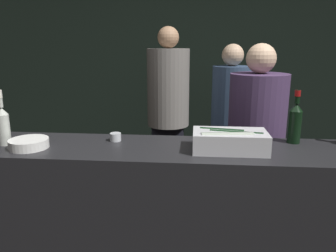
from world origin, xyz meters
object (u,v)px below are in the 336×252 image
(candle_votive, at_px, (115,137))
(person_blond_tee, at_px, (230,120))
(bowl_white, at_px, (29,143))
(ice_bin_with_bottles, at_px, (229,140))
(red_wine_bottle_burgundy, at_px, (295,121))
(person_in_hoodie, at_px, (255,146))
(person_grey_polo, at_px, (168,109))
(white_wine_bottle, at_px, (3,124))

(candle_votive, bearing_deg, person_blond_tee, 58.74)
(bowl_white, relative_size, person_blond_tee, 0.13)
(ice_bin_with_bottles, height_order, red_wine_bottle_burgundy, red_wine_bottle_burgundy)
(red_wine_bottle_burgundy, xyz_separation_m, person_blond_tee, (-0.25, 1.30, -0.29))
(person_in_hoodie, bearing_deg, red_wine_bottle_burgundy, 145.98)
(bowl_white, height_order, candle_votive, bowl_white)
(person_in_hoodie, relative_size, person_grey_polo, 0.91)
(white_wine_bottle, relative_size, person_in_hoodie, 0.19)
(bowl_white, relative_size, white_wine_bottle, 0.67)
(white_wine_bottle, relative_size, person_blond_tee, 0.20)
(bowl_white, xyz_separation_m, person_blond_tee, (1.28, 1.54, -0.19))
(bowl_white, bearing_deg, white_wine_bottle, 164.03)
(person_in_hoodie, bearing_deg, bowl_white, 64.81)
(person_blond_tee, bearing_deg, white_wine_bottle, 48.34)
(person_grey_polo, bearing_deg, person_blond_tee, 86.20)
(person_grey_polo, bearing_deg, ice_bin_with_bottles, 14.74)
(person_in_hoodie, bearing_deg, candle_votive, 66.87)
(ice_bin_with_bottles, xyz_separation_m, red_wine_bottle_burgundy, (0.40, 0.19, 0.07))
(white_wine_bottle, bearing_deg, person_blond_tee, 45.78)
(person_blond_tee, xyz_separation_m, person_grey_polo, (-0.62, 0.01, 0.09))
(white_wine_bottle, relative_size, person_grey_polo, 0.18)
(ice_bin_with_bottles, bearing_deg, person_in_hoodie, 67.71)
(bowl_white, height_order, person_in_hoodie, person_in_hoodie)
(person_in_hoodie, bearing_deg, person_grey_polo, -11.41)
(white_wine_bottle, height_order, person_blond_tee, person_blond_tee)
(person_in_hoodie, bearing_deg, white_wine_bottle, 60.73)
(white_wine_bottle, xyz_separation_m, red_wine_bottle_burgundy, (1.70, 0.19, 0.00))
(person_blond_tee, bearing_deg, ice_bin_with_bottles, 86.74)
(ice_bin_with_bottles, xyz_separation_m, white_wine_bottle, (-1.30, -0.00, 0.06))
(red_wine_bottle_burgundy, xyz_separation_m, person_grey_polo, (-0.87, 1.31, -0.20))
(red_wine_bottle_burgundy, bearing_deg, person_grey_polo, 123.49)
(ice_bin_with_bottles, xyz_separation_m, person_in_hoodie, (0.26, 0.63, -0.23))
(ice_bin_with_bottles, relative_size, candle_votive, 5.98)
(bowl_white, bearing_deg, person_blond_tee, 50.27)
(candle_votive, relative_size, person_blond_tee, 0.04)
(ice_bin_with_bottles, relative_size, person_grey_polo, 0.22)
(ice_bin_with_bottles, relative_size, bowl_white, 1.86)
(white_wine_bottle, bearing_deg, bowl_white, -15.97)
(candle_votive, distance_m, red_wine_bottle_burgundy, 1.08)
(person_grey_polo, bearing_deg, white_wine_bottle, -31.51)
(person_blond_tee, distance_m, person_grey_polo, 0.63)
(white_wine_bottle, height_order, person_in_hoodie, person_in_hoodie)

